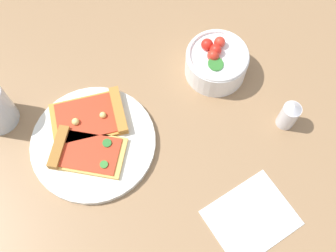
% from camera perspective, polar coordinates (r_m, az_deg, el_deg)
% --- Properties ---
extents(ground_plane, '(2.40, 2.40, 0.00)m').
position_cam_1_polar(ground_plane, '(0.79, -7.30, -0.47)').
color(ground_plane, '#93704C').
rests_on(ground_plane, ground).
extents(plate, '(0.25, 0.25, 0.01)m').
position_cam_1_polar(plate, '(0.77, -10.99, -2.43)').
color(plate, silver).
rests_on(plate, ground_plane).
extents(pizza_slice_near, '(0.14, 0.16, 0.02)m').
position_cam_1_polar(pizza_slice_near, '(0.76, -12.52, -3.75)').
color(pizza_slice_near, '#E5B256').
rests_on(pizza_slice_near, plate).
extents(pizza_slice_far, '(0.11, 0.15, 0.02)m').
position_cam_1_polar(pizza_slice_far, '(0.78, -10.90, 1.36)').
color(pizza_slice_far, gold).
rests_on(pizza_slice_far, plate).
extents(salad_bowl, '(0.13, 0.13, 0.08)m').
position_cam_1_polar(salad_bowl, '(0.82, 7.17, 9.39)').
color(salad_bowl, white).
rests_on(salad_bowl, ground_plane).
extents(paper_napkin, '(0.15, 0.18, 0.00)m').
position_cam_1_polar(paper_napkin, '(0.74, 12.24, -13.13)').
color(paper_napkin, white).
rests_on(paper_napkin, ground_plane).
extents(pepper_shaker, '(0.04, 0.04, 0.07)m').
position_cam_1_polar(pepper_shaker, '(0.79, 17.53, 1.63)').
color(pepper_shaker, silver).
rests_on(pepper_shaker, ground_plane).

